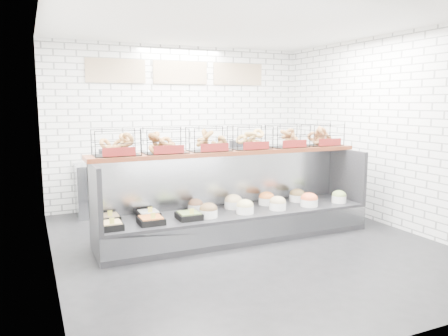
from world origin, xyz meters
name	(u,v)px	position (x,y,z in m)	size (l,w,h in m)	color
ground	(246,243)	(0.00, 0.00, 0.00)	(5.50, 5.50, 0.00)	black
room_shell	(228,95)	(0.00, 0.60, 2.06)	(5.02, 5.51, 3.01)	white
display_case	(235,215)	(0.00, 0.34, 0.33)	(4.00, 0.90, 1.20)	black
bagel_shelf	(230,141)	(0.00, 0.52, 1.39)	(4.10, 0.50, 0.40)	#522111
prep_counter	(187,182)	(-0.01, 2.43, 0.47)	(4.00, 0.60, 1.20)	#93969B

